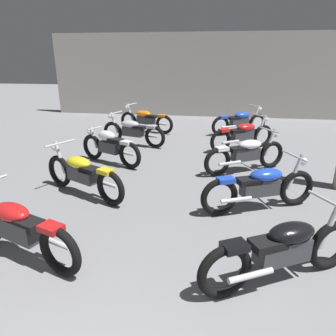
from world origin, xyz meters
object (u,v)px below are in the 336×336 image
Objects in this scene: motorcycle_left_row_1 at (18,227)px; motorcycle_left_row_4 at (133,131)px; motorcycle_right_row_4 at (243,134)px; motorcycle_right_row_3 at (246,153)px; motorcycle_right_row_5 at (240,121)px; motorcycle_right_row_1 at (283,249)px; motorcycle_left_row_5 at (146,119)px; motorcycle_left_row_3 at (110,146)px; motorcycle_right_row_2 at (260,186)px; motorcycle_left_row_2 at (82,173)px.

motorcycle_left_row_4 is (0.04, 5.72, 0.00)m from motorcycle_left_row_1.
motorcycle_right_row_3 is at bearing -92.15° from motorcycle_right_row_4.
motorcycle_right_row_3 and motorcycle_right_row_5 have the same top height.
motorcycle_right_row_5 is (0.02, 7.75, 0.00)m from motorcycle_right_row_1.
motorcycle_left_row_1 is 1.06× the size of motorcycle_right_row_5.
motorcycle_left_row_5 is 1.09× the size of motorcycle_right_row_3.
motorcycle_left_row_5 is 3.35m from motorcycle_right_row_5.
motorcycle_left_row_3 is 0.93× the size of motorcycle_right_row_1.
motorcycle_right_row_4 is at bearing 90.06° from motorcycle_right_row_2.
motorcycle_right_row_3 is (-0.08, 1.96, 0.00)m from motorcycle_right_row_2.
motorcycle_left_row_3 is at bearing -152.01° from motorcycle_right_row_4.
motorcycle_left_row_2 is 0.97× the size of motorcycle_right_row_2.
motorcycle_right_row_5 is (3.37, 7.76, 0.00)m from motorcycle_left_row_1.
motorcycle_right_row_2 is (-0.02, 1.87, 0.00)m from motorcycle_right_row_1.
motorcycle_left_row_4 is at bearing 130.64° from motorcycle_right_row_2.
motorcycle_left_row_1 and motorcycle_right_row_4 have the same top height.
motorcycle_right_row_1 is 1.01× the size of motorcycle_right_row_5.
motorcycle_left_row_2 and motorcycle_right_row_1 have the same top height.
motorcycle_right_row_2 is at bearing -2.48° from motorcycle_left_row_2.
motorcycle_right_row_5 is (3.36, 5.73, 0.00)m from motorcycle_left_row_2.
motorcycle_right_row_4 is 0.97× the size of motorcycle_right_row_5.
motorcycle_left_row_1 is 6.64m from motorcycle_right_row_4.
motorcycle_right_row_3 is (3.23, -3.75, 0.00)m from motorcycle_left_row_5.
motorcycle_left_row_2 is 3.72m from motorcycle_right_row_3.
motorcycle_left_row_5 is 1.07× the size of motorcycle_right_row_1.
motorcycle_left_row_5 is (0.03, 7.59, 0.00)m from motorcycle_left_row_1.
motorcycle_left_row_4 is (0.12, 1.79, -0.01)m from motorcycle_left_row_3.
motorcycle_left_row_1 is 1.10× the size of motorcycle_right_row_4.
motorcycle_right_row_2 is at bearing 90.62° from motorcycle_right_row_1.
motorcycle_right_row_2 is at bearing -49.36° from motorcycle_left_row_4.
motorcycle_right_row_2 is 1.08× the size of motorcycle_right_row_4.
motorcycle_right_row_5 is (3.45, 3.83, -0.01)m from motorcycle_left_row_3.
motorcycle_right_row_4 is (3.32, 3.72, 0.00)m from motorcycle_left_row_2.
motorcycle_left_row_2 is at bearing -87.20° from motorcycle_left_row_3.
motorcycle_right_row_3 is 1.03× the size of motorcycle_right_row_4.
motorcycle_right_row_5 reaches higher than motorcycle_left_row_3.
motorcycle_right_row_4 is (-0.00, 3.86, 0.00)m from motorcycle_right_row_2.
motorcycle_left_row_1 is at bearing -88.89° from motorcycle_left_row_3.
motorcycle_right_row_1 is 0.97× the size of motorcycle_right_row_2.
motorcycle_left_row_3 is 3.65m from motorcycle_left_row_5.
motorcycle_right_row_1 is 7.75m from motorcycle_right_row_5.
motorcycle_left_row_5 is at bearing 150.87° from motorcycle_right_row_4.
motorcycle_right_row_2 is at bearing -90.37° from motorcycle_right_row_5.
motorcycle_left_row_3 is 3.98m from motorcycle_right_row_2.
motorcycle_right_row_1 is 3.83m from motorcycle_right_row_3.
motorcycle_right_row_3 is 0.99× the size of motorcycle_right_row_5.
motorcycle_left_row_2 is 3.70m from motorcycle_left_row_4.
motorcycle_left_row_5 is at bearing 120.09° from motorcycle_right_row_2.
motorcycle_left_row_5 is at bearing 89.76° from motorcycle_left_row_1.
motorcycle_left_row_3 is 0.86× the size of motorcycle_left_row_4.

